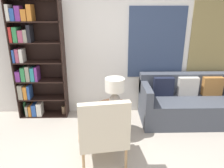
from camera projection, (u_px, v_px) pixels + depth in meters
The scene contains 6 objects.
wall_back at pixel (105, 43), 4.00m from camera, with size 6.40×0.08×2.70m.
bookshelf at pixel (33, 62), 3.90m from camera, with size 0.89×0.30×2.11m.
armchair at pixel (103, 131), 2.74m from camera, with size 0.69×0.64×0.95m.
couch at pixel (188, 103), 3.98m from camera, with size 1.72×0.82×0.82m.
side_table at pixel (113, 108), 3.47m from camera, with size 0.54×0.54×0.51m.
table_lamp at pixel (115, 88), 3.36m from camera, with size 0.30×0.30×0.45m.
Camera 1 is at (0.09, -1.99, 1.99)m, focal length 35.00 mm.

